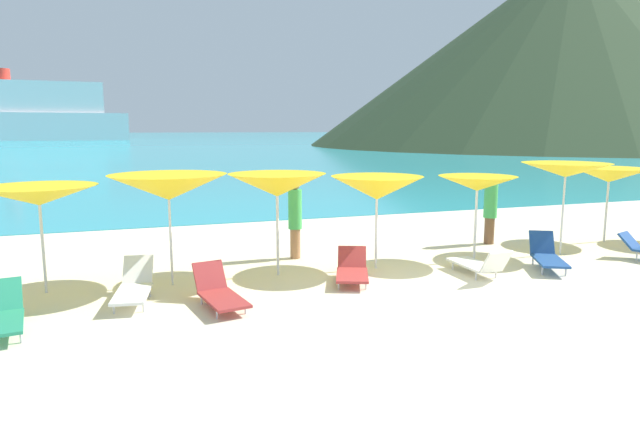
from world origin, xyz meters
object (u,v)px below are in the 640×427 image
object	(u,v)px
umbrella_2	(168,187)
lounge_chair_5	(547,255)
umbrella_6	(566,170)
beachgoer_2	(490,207)
lounge_chair_4	(134,286)
lounge_chair_1	(352,270)
cruise_ship	(31,114)
umbrella_5	(477,184)
lounge_chair_7	(4,314)
beachgoer_1	(295,217)
umbrella_3	(277,185)
umbrella_1	(39,196)
lounge_chair_3	(219,292)
umbrella_7	(609,175)
umbrella_4	(377,188)
lounge_chair_6	(480,264)

from	to	relation	value
umbrella_2	lounge_chair_5	bearing A→B (deg)	-9.58
umbrella_6	beachgoer_2	bearing A→B (deg)	119.51
umbrella_2	lounge_chair_4	xyz separation A→B (m)	(-0.73, -0.86, -1.70)
umbrella_2	lounge_chair_1	size ratio (longest dim) A/B	1.56
lounge_chair_1	cruise_ship	size ratio (longest dim) A/B	0.03
umbrella_2	umbrella_5	world-z (taller)	umbrella_2
lounge_chair_7	beachgoer_2	size ratio (longest dim) A/B	0.86
umbrella_2	beachgoer_2	xyz separation A→B (m)	(8.50, 1.30, -0.98)
lounge_chair_7	beachgoer_1	distance (m)	6.51
lounge_chair_1	beachgoer_1	size ratio (longest dim) A/B	0.82
umbrella_3	umbrella_1	bearing A→B (deg)	177.57
lounge_chair_5	beachgoer_2	xyz separation A→B (m)	(0.39, 2.67, 0.70)
lounge_chair_7	beachgoer_1	bearing A→B (deg)	20.80
lounge_chair_3	lounge_chair_5	world-z (taller)	lounge_chair_5
umbrella_1	lounge_chair_4	bearing A→B (deg)	-34.75
umbrella_2	lounge_chair_4	bearing A→B (deg)	-130.29
umbrella_5	umbrella_2	bearing A→B (deg)	177.97
umbrella_5	beachgoer_1	distance (m)	4.37
lounge_chair_5	beachgoer_1	distance (m)	5.86
lounge_chair_1	umbrella_7	bearing A→B (deg)	31.76
cruise_ship	umbrella_1	bearing A→B (deg)	-84.40
umbrella_2	umbrella_6	bearing A→B (deg)	-2.09
umbrella_4	lounge_chair_5	size ratio (longest dim) A/B	1.29
lounge_chair_6	beachgoer_1	size ratio (longest dim) A/B	0.83
umbrella_1	lounge_chair_5	size ratio (longest dim) A/B	1.32
lounge_chair_7	umbrella_1	bearing A→B (deg)	73.11
beachgoer_2	cruise_ship	size ratio (longest dim) A/B	0.04
umbrella_3	lounge_chair_3	bearing A→B (deg)	-131.76
umbrella_1	cruise_ship	size ratio (longest dim) A/B	0.04
lounge_chair_1	lounge_chair_3	xyz separation A→B (m)	(-2.83, -0.68, 0.00)
umbrella_4	lounge_chair_7	distance (m)	7.43
umbrella_7	beachgoer_1	bearing A→B (deg)	174.15
umbrella_7	lounge_chair_7	xyz separation A→B (m)	(-14.37, -2.31, -1.57)
umbrella_1	lounge_chair_6	size ratio (longest dim) A/B	1.35
lounge_chair_1	lounge_chair_3	world-z (taller)	lounge_chair_3
umbrella_3	beachgoer_2	bearing A→B (deg)	11.12
umbrella_6	beachgoer_2	xyz separation A→B (m)	(-0.93, 1.64, -1.11)
beachgoer_2	umbrella_3	bearing A→B (deg)	8.87
umbrella_7	lounge_chair_1	world-z (taller)	umbrella_7
beachgoer_1	cruise_ship	size ratio (longest dim) A/B	0.04
umbrella_1	umbrella_5	xyz separation A→B (m)	(9.30, -0.50, -0.03)
lounge_chair_3	cruise_ship	distance (m)	153.73
umbrella_1	lounge_chair_1	xyz separation A→B (m)	(5.87, -1.20, -1.63)
lounge_chair_3	cruise_ship	world-z (taller)	cruise_ship
lounge_chair_3	umbrella_3	bearing A→B (deg)	37.68
lounge_chair_4	beachgoer_2	xyz separation A→B (m)	(9.23, 2.16, 0.72)
umbrella_1	lounge_chair_6	world-z (taller)	umbrella_1
umbrella_4	umbrella_6	distance (m)	5.00
umbrella_3	lounge_chair_6	world-z (taller)	umbrella_3
umbrella_1	lounge_chair_4	distance (m)	2.53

